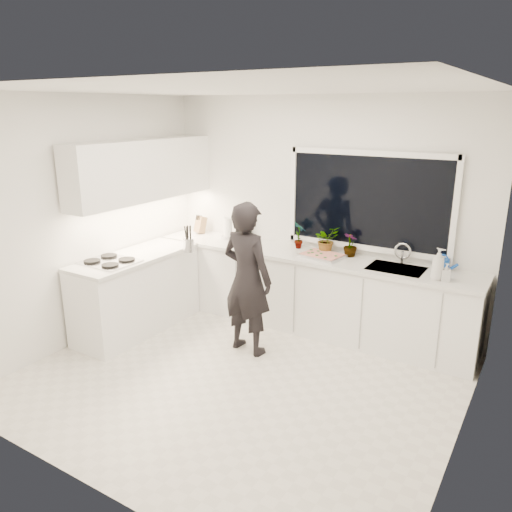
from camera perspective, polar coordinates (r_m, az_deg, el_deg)
The scene contains 25 objects.
floor at distance 5.04m, azimuth -1.99°, elevation -13.96°, with size 4.00×3.50×0.02m, color beige.
wall_back at distance 6.00m, azimuth 7.24°, elevation 4.92°, with size 4.00×0.02×2.70m, color white.
wall_left at distance 5.84m, azimuth -18.84°, elevation 3.82°, with size 0.02×3.50×2.70m, color white.
wall_right at distance 3.82m, azimuth 23.83°, elevation -3.21°, with size 0.02×3.50×2.70m, color white.
ceiling at distance 4.34m, azimuth -2.37°, elevation 18.68°, with size 4.00×3.50×0.02m, color white.
window at distance 5.72m, azimuth 12.67°, elevation 6.11°, with size 1.80×0.02×1.00m, color black.
base_cabinets_back at distance 5.99m, azimuth 5.69°, elevation -4.14°, with size 3.92×0.58×0.88m, color white.
base_cabinets_left at distance 6.07m, azimuth -13.45°, elevation -4.25°, with size 0.58×1.60×0.88m, color white.
countertop_back at distance 5.83m, azimuth 5.77°, elevation 0.06°, with size 3.94×0.62×0.04m, color silver.
countertop_left at distance 5.92m, azimuth -13.75°, elevation -0.08°, with size 0.62×1.60×0.04m, color silver.
upper_cabinets at distance 6.06m, azimuth -12.81°, elevation 9.55°, with size 0.34×2.10×0.70m, color white.
sink at distance 5.50m, azimuth 15.68°, elevation -1.85°, with size 0.58×0.42×0.14m, color silver.
faucet at distance 5.64m, azimuth 16.39°, elevation 0.25°, with size 0.03×0.03×0.22m, color silver.
stovetop at distance 5.70m, azimuth -16.39°, elevation -0.57°, with size 0.56×0.48×0.03m, color black.
person at distance 5.25m, azimuth -1.02°, elevation -2.61°, with size 0.60×0.39×1.65m, color black.
pizza_tray at distance 5.72m, azimuth 7.57°, elevation 0.03°, with size 0.47×0.35×0.03m, color silver.
pizza at distance 5.71m, azimuth 7.58°, elevation 0.20°, with size 0.43×0.31×0.01m, color red.
watering_can at distance 5.52m, azimuth 20.49°, elevation -0.96°, with size 0.14×0.14×0.13m, color #1248AE.
paper_towel_roll at distance 6.46m, azimuth -3.23°, elevation 3.14°, with size 0.11×0.11×0.26m, color white.
knife_block at distance 6.78m, azimuth -6.36°, elevation 3.52°, with size 0.13×0.10×0.22m, color brown.
utensil_crock at distance 5.92m, azimuth -7.70°, elevation 1.26°, with size 0.13×0.13×0.16m, color silver.
picture_frame_large at distance 6.49m, azimuth -1.41°, elevation 3.31°, with size 0.22×0.02×0.28m, color black.
picture_frame_small at distance 6.50m, azimuth -1.61°, elevation 3.42°, with size 0.25×0.02×0.30m, color black.
herb_plants at distance 5.87m, azimuth 7.91°, elevation 1.87°, with size 0.85×0.37×0.33m.
soap_bottles at distance 5.20m, azimuth 20.25°, elevation -1.05°, with size 0.21×0.15×0.32m.
Camera 1 is at (2.42, -3.60, 2.55)m, focal length 35.00 mm.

